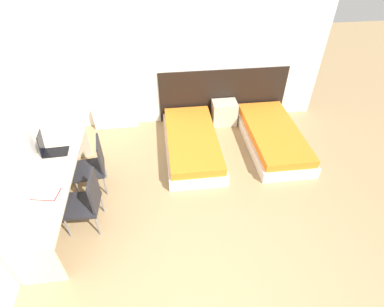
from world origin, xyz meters
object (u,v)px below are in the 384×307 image
(bed_near_door, at_px, (273,137))
(chair_near_laptop, at_px, (93,165))
(nightstand, at_px, (224,113))
(chair_near_notebook, at_px, (86,201))
(laptop, at_px, (51,149))
(bed_near_window, at_px, (192,143))

(bed_near_door, bearing_deg, chair_near_laptop, -166.71)
(nightstand, distance_m, chair_near_notebook, 3.37)
(bed_near_door, bearing_deg, laptop, -169.83)
(bed_near_window, height_order, chair_near_notebook, chair_near_notebook)
(chair_near_notebook, bearing_deg, bed_near_door, 27.72)
(bed_near_door, height_order, chair_near_laptop, chair_near_laptop)
(bed_near_window, xyz_separation_m, chair_near_laptop, (-1.64, -0.76, 0.32))
(bed_near_door, relative_size, chair_near_laptop, 2.18)
(bed_near_door, xyz_separation_m, chair_near_notebook, (-3.20, -1.49, 0.32))
(chair_near_notebook, distance_m, laptop, 1.04)
(bed_near_door, bearing_deg, nightstand, 132.93)
(bed_near_window, distance_m, bed_near_door, 1.56)
(chair_near_laptop, bearing_deg, laptop, 164.72)
(nightstand, relative_size, laptop, 1.33)
(bed_near_window, bearing_deg, bed_near_door, 0.00)
(chair_near_laptop, distance_m, chair_near_notebook, 0.74)
(bed_near_door, relative_size, laptop, 5.43)
(bed_near_door, distance_m, chair_near_notebook, 3.55)
(nightstand, distance_m, chair_near_laptop, 2.91)
(bed_near_door, height_order, laptop, laptop)
(laptop, bearing_deg, chair_near_notebook, -58.06)
(chair_near_laptop, height_order, laptop, laptop)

